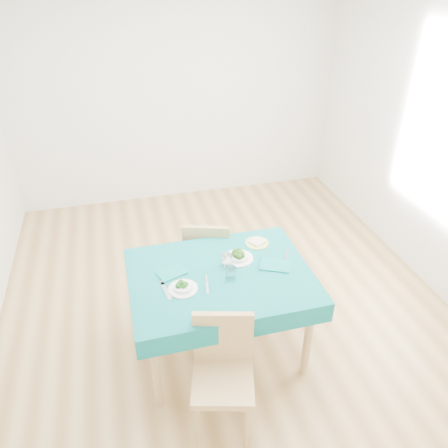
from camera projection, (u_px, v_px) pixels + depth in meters
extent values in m
cube|color=olive|center=(224.00, 302.00, 4.09)|extent=(4.00, 4.50, 0.02)
cube|color=silver|center=(176.00, 93.00, 5.23)|extent=(4.00, 0.02, 2.70)
cube|color=silver|center=(389.00, 429.00, 1.53)|extent=(4.00, 0.02, 2.70)
cube|color=silver|center=(445.00, 145.00, 3.81)|extent=(0.02, 4.50, 2.70)
cube|color=#08605F|center=(221.00, 313.00, 3.41)|extent=(1.34, 1.01, 0.76)
cube|color=#A8834F|center=(223.00, 375.00, 2.77)|extent=(0.49, 0.52, 0.98)
cube|color=#A8834F|center=(208.00, 250.00, 3.94)|extent=(0.51, 0.53, 0.99)
cube|color=silver|center=(166.00, 291.00, 3.05)|extent=(0.06, 0.20, 0.00)
cube|color=silver|center=(207.00, 284.00, 3.12)|extent=(0.05, 0.22, 0.00)
cube|color=silver|center=(226.00, 261.00, 3.35)|extent=(0.04, 0.19, 0.00)
cube|color=silver|center=(286.00, 258.00, 3.39)|extent=(0.13, 0.21, 0.00)
cube|color=#0C6A69|center=(172.00, 273.00, 3.22)|extent=(0.24, 0.20, 0.01)
cube|color=#0C6A69|center=(275.00, 265.00, 3.30)|extent=(0.27, 0.24, 0.01)
cylinder|color=white|center=(227.00, 260.00, 3.27)|extent=(0.08, 0.08, 0.10)
cylinder|color=white|center=(231.00, 273.00, 3.15)|extent=(0.08, 0.08, 0.10)
cylinder|color=#BDC35F|center=(257.00, 243.00, 3.55)|extent=(0.19, 0.19, 0.01)
cube|color=beige|center=(257.00, 242.00, 3.55)|extent=(0.15, 0.15, 0.02)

